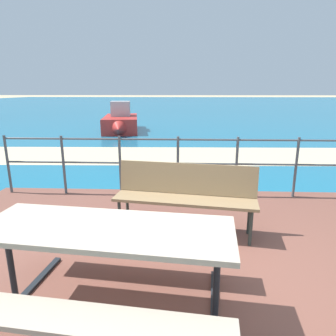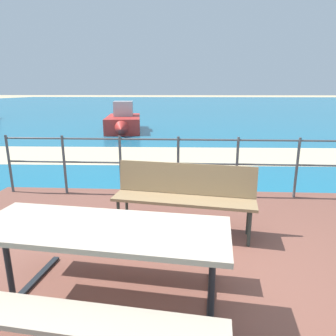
% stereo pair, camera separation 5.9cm
% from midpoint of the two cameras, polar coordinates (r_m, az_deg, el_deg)
% --- Properties ---
extents(ground_plane, '(240.00, 240.00, 0.00)m').
position_cam_midpoint_polar(ground_plane, '(3.05, 1.31, -21.59)').
color(ground_plane, tan).
extents(patio_paving, '(6.40, 5.20, 0.06)m').
position_cam_midpoint_polar(patio_paving, '(3.04, 1.31, -21.13)').
color(patio_paving, brown).
rests_on(patio_paving, ground).
extents(sea_water, '(90.00, 90.00, 0.01)m').
position_cam_midpoint_polar(sea_water, '(42.50, 3.25, 12.32)').
color(sea_water, '#196B8E').
rests_on(sea_water, ground).
extents(beach_strip, '(54.05, 3.90, 0.01)m').
position_cam_midpoint_polar(beach_strip, '(8.46, 2.69, 2.44)').
color(beach_strip, beige).
rests_on(beach_strip, ground).
extents(picnic_table, '(2.02, 1.57, 0.78)m').
position_cam_midpoint_polar(picnic_table, '(2.34, -11.87, -15.13)').
color(picnic_table, tan).
rests_on(picnic_table, patio_paving).
extents(park_bench, '(1.80, 0.68, 0.87)m').
position_cam_midpoint_polar(park_bench, '(3.69, 3.66, -4.52)').
color(park_bench, '#8C704C').
rests_on(park_bench, patio_paving).
extents(railing_fence, '(5.94, 0.04, 1.02)m').
position_cam_midpoint_polar(railing_fence, '(4.95, 2.32, 1.65)').
color(railing_fence, '#4C5156').
rests_on(railing_fence, patio_paving).
extents(boat_mid, '(1.96, 4.01, 1.33)m').
position_cam_midpoint_polar(boat_mid, '(13.80, -8.48, 8.93)').
color(boat_mid, red).
rests_on(boat_mid, sea_water).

